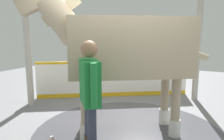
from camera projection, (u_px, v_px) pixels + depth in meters
ground_plane at (126, 135)px, 3.99m from camera, size 16.00×16.00×0.02m
wet_patch at (128, 131)px, 4.11m from camera, size 3.52×3.52×0.00m
barrier_wall at (114, 80)px, 6.34m from camera, size 3.74×2.42×1.04m
roof_post_near at (28, 48)px, 5.39m from camera, size 0.16×0.16×2.90m
roof_post_far at (198, 47)px, 5.86m from camera, size 0.16×0.16×2.90m
horse at (123, 48)px, 3.84m from camera, size 2.98×2.13×2.65m
handler at (90, 93)px, 3.01m from camera, size 0.50×0.54×1.73m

